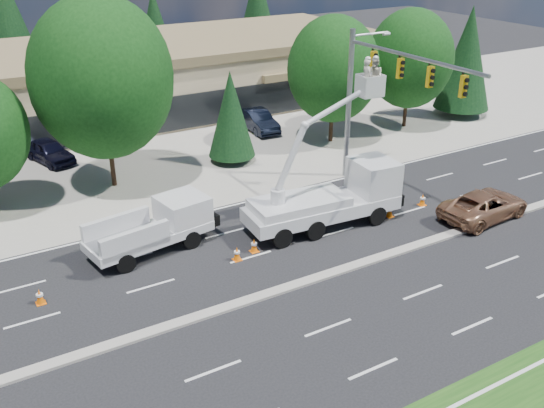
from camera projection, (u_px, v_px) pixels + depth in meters
ground at (286, 289)px, 26.39m from camera, size 140.00×140.00×0.00m
concrete_apron at (135, 152)px, 42.01m from camera, size 140.00×22.00×0.01m
road_median at (286, 288)px, 26.36m from camera, size 120.00×0.55×0.12m
strip_mall at (91, 81)px, 48.59m from camera, size 50.40×15.40×5.50m
tree_front_d at (102, 78)px, 33.95m from camera, size 8.06×8.06×11.18m
tree_front_e at (231, 114)px, 39.01m from camera, size 3.07×3.07×6.05m
tree_front_f at (333, 69)px, 41.82m from camera, size 6.43×6.43×8.93m
tree_front_g at (410, 59)px, 45.02m from camera, size 6.42×6.42×8.90m
tree_front_h at (467, 58)px, 47.99m from camera, size 4.42×4.42×8.70m
tree_back_b at (6, 21)px, 54.69m from camera, size 5.93×5.93×11.69m
tree_back_c at (155, 28)px, 61.82m from camera, size 4.30×4.30×8.47m
tree_back_d at (257, 10)px, 66.90m from camera, size 5.20×5.20×10.24m
signal_mast at (374, 88)px, 33.89m from camera, size 2.76×10.16×9.00m
utility_pickup at (158, 231)px, 29.30m from camera, size 6.32×3.14×2.32m
bucket_truck at (336, 191)px, 31.36m from camera, size 8.42×3.19×8.64m
traffic_cone_a at (40, 296)px, 25.27m from camera, size 0.40×0.40×0.70m
traffic_cone_b at (237, 254)px, 28.51m from camera, size 0.40×0.40×0.70m
traffic_cone_c at (254, 245)px, 29.23m from camera, size 0.40×0.40×0.70m
traffic_cone_d at (390, 211)px, 32.69m from camera, size 0.40×0.40×0.70m
traffic_cone_e at (423, 200)px, 34.01m from camera, size 0.40×0.40×0.70m
minivan at (484, 205)px, 32.41m from camera, size 5.55×2.88×1.49m
parked_car_west at (49, 151)px, 39.96m from camera, size 2.99×4.78×1.52m
parked_car_east at (258, 120)px, 45.94m from camera, size 1.95×4.86×1.57m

